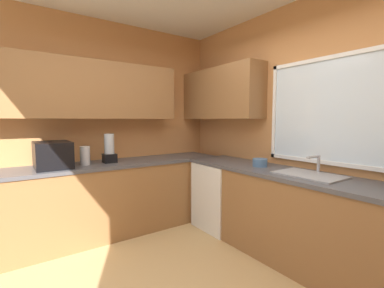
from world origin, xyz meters
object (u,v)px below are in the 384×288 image
(microwave, at_px, (53,155))
(kettle, at_px, (85,156))
(bowl, at_px, (260,163))
(dishwasher, at_px, (222,195))
(sink_assembly, at_px, (309,174))
(blender_appliance, at_px, (109,150))

(microwave, distance_m, kettle, 0.34)
(microwave, xyz_separation_m, bowl, (1.26, 1.95, -0.10))
(dishwasher, bearing_deg, microwave, -108.99)
(sink_assembly, distance_m, blender_appliance, 2.29)
(dishwasher, bearing_deg, kettle, -112.03)
(sink_assembly, xyz_separation_m, blender_appliance, (-1.86, -1.32, 0.15))
(bowl, relative_size, blender_appliance, 0.46)
(kettle, bearing_deg, bowl, 52.42)
(kettle, xyz_separation_m, blender_appliance, (-0.02, 0.29, 0.05))
(dishwasher, xyz_separation_m, blender_appliance, (-0.66, -1.29, 0.64))
(microwave, bearing_deg, blender_appliance, 90.00)
(microwave, xyz_separation_m, blender_appliance, (0.00, 0.63, 0.02))
(dishwasher, height_order, sink_assembly, sink_assembly)
(microwave, bearing_deg, kettle, 86.59)
(dishwasher, distance_m, kettle, 1.80)
(kettle, height_order, sink_assembly, kettle)
(microwave, distance_m, blender_appliance, 0.63)
(kettle, bearing_deg, sink_assembly, 41.32)
(microwave, bearing_deg, bowl, 57.09)
(blender_appliance, bearing_deg, bowl, 46.27)
(dishwasher, xyz_separation_m, bowl, (0.60, 0.03, 0.52))
(kettle, distance_m, bowl, 2.03)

